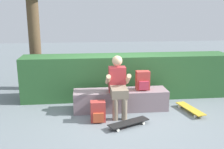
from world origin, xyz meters
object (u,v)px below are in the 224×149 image
bench_main (121,100)px  backpack_on_ground (98,112)px  person_skater (118,84)px  skateboard_beside_bench (190,109)px  skateboard_near_person (129,123)px  backpack_on_bench (143,81)px

bench_main → backpack_on_ground: (-0.51, -0.57, -0.02)m
person_skater → skateboard_beside_bench: 1.61m
skateboard_near_person → backpack_on_bench: 1.09m
person_skater → backpack_on_ground: size_ratio=2.95×
backpack_on_bench → backpack_on_ground: bearing=-150.2°
bench_main → backpack_on_ground: size_ratio=4.92×
skateboard_beside_bench → backpack_on_ground: backpack_on_ground is taller
skateboard_near_person → backpack_on_bench: size_ratio=2.02×
skateboard_near_person → backpack_on_ground: (-0.54, 0.28, 0.12)m
bench_main → person_skater: 0.48m
person_skater → backpack_on_bench: (0.55, 0.21, -0.01)m
backpack_on_bench → person_skater: bearing=-159.4°
bench_main → skateboard_beside_bench: bench_main is taller
backpack_on_bench → backpack_on_ground: size_ratio=1.00×
skateboard_beside_bench → backpack_on_ground: bearing=-172.5°
bench_main → skateboard_beside_bench: (1.42, -0.32, -0.14)m
skateboard_beside_bench → backpack_on_bench: (-0.95, 0.31, 0.55)m
bench_main → skateboard_beside_bench: size_ratio=2.39×
person_skater → skateboard_beside_bench: bearing=-3.7°
bench_main → backpack_on_ground: bearing=-131.9°
backpack_on_ground → skateboard_near_person: bearing=-27.4°
bench_main → person_skater: bearing=-111.5°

